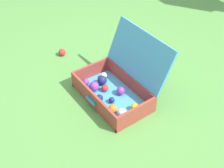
{
  "coord_description": "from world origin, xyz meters",
  "views": [
    {
      "loc": [
        1.34,
        -1.01,
        1.55
      ],
      "look_at": [
        0.03,
        -0.07,
        0.15
      ],
      "focal_mm": 46.19,
      "sensor_mm": 36.0,
      "label": 1
    }
  ],
  "objects": [
    {
      "name": "ground_plane",
      "position": [
        0.0,
        0.0,
        0.0
      ],
      "size": [
        16.0,
        16.0,
        0.0
      ],
      "primitive_type": "plane",
      "color": "#569342"
    },
    {
      "name": "open_suitcase",
      "position": [
        0.03,
        -0.01,
        0.11
      ],
      "size": [
        0.6,
        0.52,
        0.48
      ],
      "color": "#4799C6",
      "rests_on": "ground"
    },
    {
      "name": "stray_ball_on_grass",
      "position": [
        -0.7,
        -0.1,
        0.03
      ],
      "size": [
        0.07,
        0.07,
        0.07
      ],
      "primitive_type": "sphere",
      "color": "red",
      "rests_on": "ground"
    }
  ]
}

